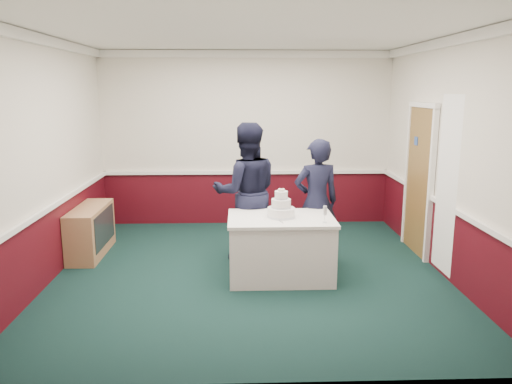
{
  "coord_description": "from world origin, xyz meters",
  "views": [
    {
      "loc": [
        -0.14,
        -6.17,
        2.36
      ],
      "look_at": [
        0.08,
        -0.1,
        1.1
      ],
      "focal_mm": 35.0,
      "sensor_mm": 36.0,
      "label": 1
    }
  ],
  "objects_px": {
    "person_man": "(246,192)",
    "person_woman": "(316,202)",
    "wedding_cake": "(281,208)",
    "cake_knife": "(280,221)",
    "sideboard": "(91,231)",
    "cake_table": "(281,247)",
    "champagne_flute": "(325,211)"
  },
  "relations": [
    {
      "from": "person_man",
      "to": "person_woman",
      "type": "relative_size",
      "value": 1.12
    },
    {
      "from": "wedding_cake",
      "to": "cake_knife",
      "type": "bearing_deg",
      "value": -98.53
    },
    {
      "from": "person_man",
      "to": "sideboard",
      "type": "bearing_deg",
      "value": -12.46
    },
    {
      "from": "cake_table",
      "to": "wedding_cake",
      "type": "distance_m",
      "value": 0.5
    },
    {
      "from": "cake_knife",
      "to": "person_man",
      "type": "distance_m",
      "value": 1.01
    },
    {
      "from": "cake_table",
      "to": "person_man",
      "type": "relative_size",
      "value": 0.69
    },
    {
      "from": "sideboard",
      "to": "cake_knife",
      "type": "xyz_separation_m",
      "value": [
        2.64,
        -1.19,
        0.44
      ]
    },
    {
      "from": "cake_table",
      "to": "champagne_flute",
      "type": "xyz_separation_m",
      "value": [
        0.5,
        -0.28,
        0.53
      ]
    },
    {
      "from": "wedding_cake",
      "to": "person_woman",
      "type": "bearing_deg",
      "value": 45.91
    },
    {
      "from": "sideboard",
      "to": "cake_table",
      "type": "height_order",
      "value": "cake_table"
    },
    {
      "from": "cake_table",
      "to": "wedding_cake",
      "type": "xyz_separation_m",
      "value": [
        0.0,
        0.0,
        0.5
      ]
    },
    {
      "from": "cake_table",
      "to": "cake_knife",
      "type": "bearing_deg",
      "value": -98.53
    },
    {
      "from": "cake_table",
      "to": "sideboard",
      "type": "bearing_deg",
      "value": 159.63
    },
    {
      "from": "cake_knife",
      "to": "person_man",
      "type": "bearing_deg",
      "value": 96.49
    },
    {
      "from": "sideboard",
      "to": "champagne_flute",
      "type": "bearing_deg",
      "value": -21.85
    },
    {
      "from": "wedding_cake",
      "to": "person_woman",
      "type": "height_order",
      "value": "person_woman"
    },
    {
      "from": "cake_knife",
      "to": "person_woman",
      "type": "bearing_deg",
      "value": 36.66
    },
    {
      "from": "cake_table",
      "to": "person_man",
      "type": "height_order",
      "value": "person_man"
    },
    {
      "from": "sideboard",
      "to": "champagne_flute",
      "type": "distance_m",
      "value": 3.46
    },
    {
      "from": "cake_table",
      "to": "person_woman",
      "type": "distance_m",
      "value": 0.88
    },
    {
      "from": "person_woman",
      "to": "cake_table",
      "type": "bearing_deg",
      "value": 35.68
    },
    {
      "from": "cake_table",
      "to": "champagne_flute",
      "type": "relative_size",
      "value": 6.44
    },
    {
      "from": "cake_knife",
      "to": "person_man",
      "type": "height_order",
      "value": "person_man"
    },
    {
      "from": "cake_table",
      "to": "cake_knife",
      "type": "relative_size",
      "value": 6.0
    },
    {
      "from": "cake_table",
      "to": "cake_knife",
      "type": "xyz_separation_m",
      "value": [
        -0.03,
        -0.2,
        0.39
      ]
    },
    {
      "from": "cake_table",
      "to": "wedding_cake",
      "type": "height_order",
      "value": "wedding_cake"
    },
    {
      "from": "cake_table",
      "to": "champagne_flute",
      "type": "bearing_deg",
      "value": -29.25
    },
    {
      "from": "cake_table",
      "to": "wedding_cake",
      "type": "bearing_deg",
      "value": 90.0
    },
    {
      "from": "cake_table",
      "to": "champagne_flute",
      "type": "height_order",
      "value": "champagne_flute"
    },
    {
      "from": "sideboard",
      "to": "champagne_flute",
      "type": "relative_size",
      "value": 5.85
    },
    {
      "from": "cake_table",
      "to": "person_woman",
      "type": "relative_size",
      "value": 0.77
    },
    {
      "from": "cake_knife",
      "to": "wedding_cake",
      "type": "bearing_deg",
      "value": 64.94
    }
  ]
}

